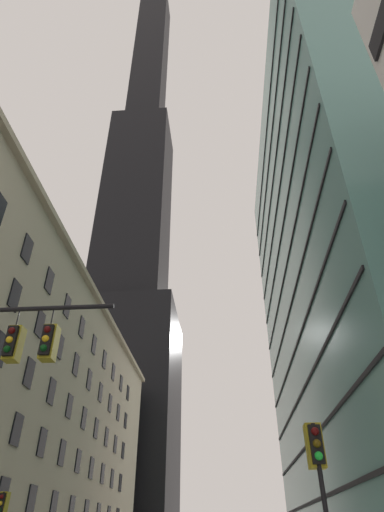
% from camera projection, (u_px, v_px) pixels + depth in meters
% --- Properties ---
extents(station_building, '(12.70, 74.96, 26.91)m').
position_uv_depth(station_building, '(5.00, 392.00, 41.08)').
color(station_building, '#BCAF93').
rests_on(station_building, ground).
extents(dark_skyscraper, '(26.10, 26.10, 228.90)m').
position_uv_depth(dark_skyscraper, '(133.00, 249.00, 118.66)').
color(dark_skyscraper, black).
rests_on(dark_skyscraper, ground).
extents(glass_office_midrise, '(18.24, 41.65, 49.70)m').
position_uv_depth(glass_office_midrise, '(374.00, 264.00, 42.92)').
color(glass_office_midrise, slate).
rests_on(glass_office_midrise, ground).
extents(traffic_light_near_right, '(0.40, 0.63, 3.86)m').
position_uv_depth(traffic_light_near_right, '(317.00, 456.00, 10.42)').
color(traffic_light_near_right, black).
rests_on(traffic_light_near_right, sidewalk_right).
extents(traffic_light_far_left, '(0.40, 0.63, 3.38)m').
position_uv_depth(traffic_light_far_left, '(2.00, 508.00, 20.89)').
color(traffic_light_far_left, black).
rests_on(traffic_light_far_left, sidewalk_left).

